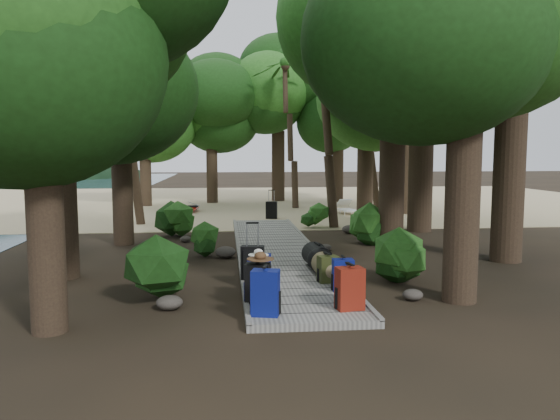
{
  "coord_description": "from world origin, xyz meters",
  "views": [
    {
      "loc": [
        -1.28,
        -12.47,
        2.54
      ],
      "look_at": [
        0.19,
        2.09,
        1.0
      ],
      "focal_mm": 35.0,
      "sensor_mm": 36.0,
      "label": 1
    }
  ],
  "objects_px": {
    "duffel_right_khaki": "(326,266)",
    "lone_suitcase_on_sand": "(272,210)",
    "backpack_left_c": "(258,275)",
    "backpack_right_a": "(350,286)",
    "duffel_right_black": "(317,256)",
    "backpack_right_d": "(328,268)",
    "backpack_right_c": "(343,273)",
    "backpack_left_a": "(265,290)",
    "backpack_left_b": "(258,281)",
    "backpack_right_b": "(347,284)",
    "kayak": "(193,208)",
    "sun_lounger": "(348,207)",
    "backpack_left_d": "(261,265)",
    "suitcase_on_boardwalk": "(253,263)"
  },
  "relations": [
    {
      "from": "suitcase_on_boardwalk",
      "to": "backpack_right_c",
      "type": "bearing_deg",
      "value": -20.46
    },
    {
      "from": "duffel_right_black",
      "to": "suitcase_on_boardwalk",
      "type": "distance_m",
      "value": 1.76
    },
    {
      "from": "backpack_left_b",
      "to": "backpack_right_a",
      "type": "height_order",
      "value": "backpack_right_a"
    },
    {
      "from": "backpack_left_d",
      "to": "suitcase_on_boardwalk",
      "type": "distance_m",
      "value": 0.22
    },
    {
      "from": "backpack_left_c",
      "to": "lone_suitcase_on_sand",
      "type": "height_order",
      "value": "backpack_left_c"
    },
    {
      "from": "suitcase_on_boardwalk",
      "to": "kayak",
      "type": "bearing_deg",
      "value": 108.37
    },
    {
      "from": "backpack_right_b",
      "to": "duffel_right_black",
      "type": "bearing_deg",
      "value": 93.45
    },
    {
      "from": "lone_suitcase_on_sand",
      "to": "kayak",
      "type": "height_order",
      "value": "lone_suitcase_on_sand"
    },
    {
      "from": "duffel_right_black",
      "to": "backpack_left_a",
      "type": "bearing_deg",
      "value": -116.99
    },
    {
      "from": "sun_lounger",
      "to": "duffel_right_black",
      "type": "bearing_deg",
      "value": -115.85
    },
    {
      "from": "backpack_left_b",
      "to": "backpack_right_b",
      "type": "relative_size",
      "value": 1.07
    },
    {
      "from": "backpack_left_c",
      "to": "sun_lounger",
      "type": "xyz_separation_m",
      "value": [
        4.47,
        12.78,
        -0.15
      ]
    },
    {
      "from": "lone_suitcase_on_sand",
      "to": "suitcase_on_boardwalk",
      "type": "bearing_deg",
      "value": -82.37
    },
    {
      "from": "backpack_left_b",
      "to": "duffel_right_black",
      "type": "distance_m",
      "value": 2.94
    },
    {
      "from": "backpack_right_d",
      "to": "backpack_right_c",
      "type": "bearing_deg",
      "value": -89.08
    },
    {
      "from": "lone_suitcase_on_sand",
      "to": "kayak",
      "type": "distance_m",
      "value": 4.21
    },
    {
      "from": "backpack_left_c",
      "to": "backpack_right_a",
      "type": "relative_size",
      "value": 0.94
    },
    {
      "from": "duffel_right_black",
      "to": "kayak",
      "type": "relative_size",
      "value": 0.23
    },
    {
      "from": "backpack_left_a",
      "to": "lone_suitcase_on_sand",
      "type": "height_order",
      "value": "backpack_left_a"
    },
    {
      "from": "duffel_right_khaki",
      "to": "lone_suitcase_on_sand",
      "type": "bearing_deg",
      "value": 88.68
    },
    {
      "from": "backpack_right_a",
      "to": "duffel_right_black",
      "type": "xyz_separation_m",
      "value": [
        0.01,
        3.1,
        -0.12
      ]
    },
    {
      "from": "backpack_left_a",
      "to": "backpack_left_c",
      "type": "height_order",
      "value": "backpack_left_a"
    },
    {
      "from": "backpack_right_c",
      "to": "lone_suitcase_on_sand",
      "type": "height_order",
      "value": "backpack_right_c"
    },
    {
      "from": "backpack_left_b",
      "to": "backpack_right_c",
      "type": "height_order",
      "value": "backpack_left_b"
    },
    {
      "from": "backpack_right_b",
      "to": "duffel_right_khaki",
      "type": "bearing_deg",
      "value": 92.93
    },
    {
      "from": "backpack_right_b",
      "to": "kayak",
      "type": "height_order",
      "value": "backpack_right_b"
    },
    {
      "from": "backpack_left_b",
      "to": "duffel_right_khaki",
      "type": "distance_m",
      "value": 2.19
    },
    {
      "from": "duffel_right_black",
      "to": "backpack_right_b",
      "type": "bearing_deg",
      "value": -94.62
    },
    {
      "from": "backpack_left_a",
      "to": "sun_lounger",
      "type": "xyz_separation_m",
      "value": [
        4.43,
        14.0,
        -0.19
      ]
    },
    {
      "from": "duffel_right_black",
      "to": "lone_suitcase_on_sand",
      "type": "distance_m",
      "value": 9.5
    },
    {
      "from": "backpack_right_c",
      "to": "suitcase_on_boardwalk",
      "type": "relative_size",
      "value": 0.94
    },
    {
      "from": "backpack_right_c",
      "to": "backpack_right_a",
      "type": "bearing_deg",
      "value": -94.46
    },
    {
      "from": "duffel_right_khaki",
      "to": "duffel_right_black",
      "type": "relative_size",
      "value": 0.86
    },
    {
      "from": "backpack_right_a",
      "to": "duffel_right_black",
      "type": "distance_m",
      "value": 3.1
    },
    {
      "from": "backpack_left_a",
      "to": "backpack_right_c",
      "type": "distance_m",
      "value": 1.97
    },
    {
      "from": "kayak",
      "to": "backpack_left_c",
      "type": "bearing_deg",
      "value": -74.03
    },
    {
      "from": "backpack_left_a",
      "to": "suitcase_on_boardwalk",
      "type": "distance_m",
      "value": 2.24
    },
    {
      "from": "backpack_left_a",
      "to": "backpack_right_b",
      "type": "xyz_separation_m",
      "value": [
        1.35,
        0.46,
        -0.05
      ]
    },
    {
      "from": "backpack_left_b",
      "to": "backpack_left_d",
      "type": "distance_m",
      "value": 1.68
    },
    {
      "from": "kayak",
      "to": "backpack_right_d",
      "type": "bearing_deg",
      "value": -68.1
    },
    {
      "from": "backpack_right_b",
      "to": "sun_lounger",
      "type": "height_order",
      "value": "backpack_right_b"
    },
    {
      "from": "backpack_left_a",
      "to": "suitcase_on_boardwalk",
      "type": "xyz_separation_m",
      "value": [
        -0.08,
        2.24,
        -0.05
      ]
    },
    {
      "from": "backpack_right_d",
      "to": "lone_suitcase_on_sand",
      "type": "relative_size",
      "value": 0.84
    },
    {
      "from": "backpack_left_d",
      "to": "duffel_right_black",
      "type": "height_order",
      "value": "backpack_left_d"
    },
    {
      "from": "backpack_right_c",
      "to": "suitcase_on_boardwalk",
      "type": "height_order",
      "value": "suitcase_on_boardwalk"
    },
    {
      "from": "backpack_left_b",
      "to": "duffel_right_black",
      "type": "relative_size",
      "value": 0.91
    },
    {
      "from": "backpack_left_c",
      "to": "sun_lounger",
      "type": "distance_m",
      "value": 13.54
    },
    {
      "from": "kayak",
      "to": "sun_lounger",
      "type": "bearing_deg",
      "value": -5.56
    },
    {
      "from": "backpack_left_b",
      "to": "backpack_right_b",
      "type": "bearing_deg",
      "value": 3.17
    },
    {
      "from": "backpack_right_b",
      "to": "sun_lounger",
      "type": "xyz_separation_m",
      "value": [
        3.08,
        13.54,
        -0.14
      ]
    }
  ]
}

